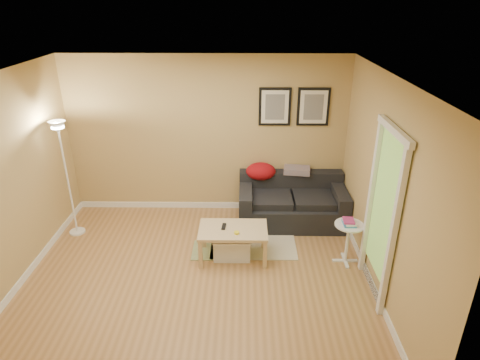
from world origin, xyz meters
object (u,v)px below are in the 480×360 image
at_px(coffee_table, 233,243).
at_px(side_table, 347,243).
at_px(sofa, 292,201).
at_px(floor_lamp, 68,183).
at_px(storage_bin, 232,246).
at_px(book_stack, 349,222).

distance_m(coffee_table, side_table, 1.56).
distance_m(sofa, floor_lamp, 3.44).
height_order(sofa, storage_bin, sofa).
height_order(coffee_table, floor_lamp, floor_lamp).
distance_m(sofa, book_stack, 1.29).
relative_size(sofa, floor_lamp, 0.94).
xyz_separation_m(coffee_table, floor_lamp, (-2.46, 0.64, 0.62)).
relative_size(side_table, floor_lamp, 0.33).
bearing_deg(storage_bin, side_table, -4.30).
xyz_separation_m(sofa, book_stack, (0.63, -1.10, 0.26)).
bearing_deg(sofa, side_table, -59.78).
distance_m(storage_bin, side_table, 1.59).
bearing_deg(book_stack, floor_lamp, 151.83).
bearing_deg(book_stack, side_table, -42.14).
bearing_deg(storage_bin, sofa, 46.30).
bearing_deg(sofa, storage_bin, -133.70).
height_order(coffee_table, side_table, side_table).
bearing_deg(floor_lamp, sofa, 6.50).
height_order(storage_bin, side_table, side_table).
bearing_deg(coffee_table, sofa, 56.74).
bearing_deg(book_stack, coffee_table, 159.19).
distance_m(sofa, coffee_table, 1.38).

